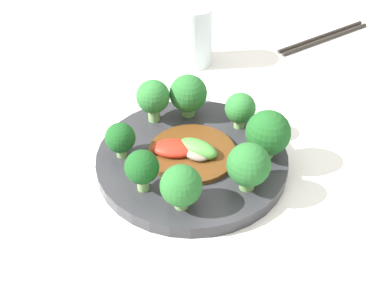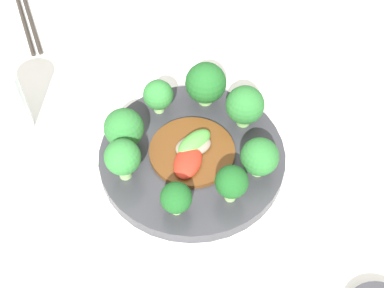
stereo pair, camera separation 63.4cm
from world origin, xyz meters
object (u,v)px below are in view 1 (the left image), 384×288
Objects in this scene: broccoli_west at (188,94)px; chopsticks at (323,38)px; drinking_glass at (195,35)px; stirfry_center at (190,151)px; plate at (192,161)px; broccoli_northeast at (249,165)px; broccoli_north at (268,133)px; broccoli_southwest at (153,97)px; broccoli_northwest at (240,109)px; broccoli_south at (120,138)px; broccoli_southeast at (142,168)px; broccoli_east at (181,186)px.

broccoli_west reaches higher than chopsticks.
stirfry_center is at bearing -0.90° from drinking_glass.
stirfry_center is (0.00, -0.00, 0.02)m from plate.
broccoli_northeast is 0.55× the size of stirfry_center.
broccoli_north reaches higher than broccoli_northeast.
broccoli_northwest is at bearing 83.18° from broccoli_southwest.
drinking_glass reaches higher than plate.
stirfry_center is (-0.00, 0.09, -0.02)m from broccoli_south.
stirfry_center is at bearing -88.99° from broccoli_north.
broccoli_southwest is at bearing 178.16° from broccoli_southeast.
broccoli_northwest is at bearing 153.28° from broccoli_east.
broccoli_south is 0.87× the size of broccoli_southeast.
broccoli_southeast is (0.06, -0.06, 0.04)m from plate.
broccoli_south is 0.86× the size of broccoli_east.
broccoli_southwest is 0.10m from stirfry_center.
broccoli_east reaches higher than plate.
broccoli_east reaches higher than chopsticks.
broccoli_west is 0.99× the size of broccoli_southwest.
plate is at bearing -131.04° from broccoli_northeast.
broccoli_west reaches higher than stirfry_center.
broccoli_southeast is 0.52m from chopsticks.
broccoli_northwest is at bearing -178.98° from broccoli_northeast.
broccoli_south is 0.43× the size of stirfry_center.
broccoli_southwest reaches higher than stirfry_center.
plate is 4.45× the size of broccoli_southeast.
stirfry_center is (-0.06, 0.06, -0.03)m from broccoli_southeast.
broccoli_north reaches higher than plate.
plate is 0.11m from broccoli_southwest.
broccoli_north is 0.29m from drinking_glass.
broccoli_southeast is 0.13m from broccoli_northeast.
broccoli_southeast is at bearing -42.42° from stirfry_center.
plate is 0.10m from broccoli_northeast.
broccoli_south is 0.09m from broccoli_southwest.
broccoli_southwest is (-0.17, -0.04, 0.01)m from broccoli_east.
broccoli_southwest reaches higher than broccoli_south.
broccoli_north is 0.37× the size of chopsticks.
broccoli_west is at bearing 160.90° from broccoli_southeast.
broccoli_west reaches higher than broccoli_northwest.
broccoli_south is 0.17m from broccoli_northeast.
broccoli_southeast is at bearing 28.08° from broccoli_south.
drinking_glass is (-0.27, 0.10, 0.00)m from broccoli_south.
broccoli_southwest reaches higher than broccoli_northwest.
broccoli_northeast reaches higher than stirfry_center.
broccoli_southeast is at bearing -44.85° from broccoli_northwest.
broccoli_east is at bearing -29.72° from chopsticks.
broccoli_northwest is (-0.06, -0.03, -0.01)m from broccoli_north.
broccoli_southwest is 0.41m from chopsticks.
broccoli_northeast is (0.12, 0.00, 0.01)m from broccoli_northwest.
broccoli_south is at bearing -89.40° from broccoli_north.
broccoli_northeast is at bearing 50.02° from stirfry_center.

